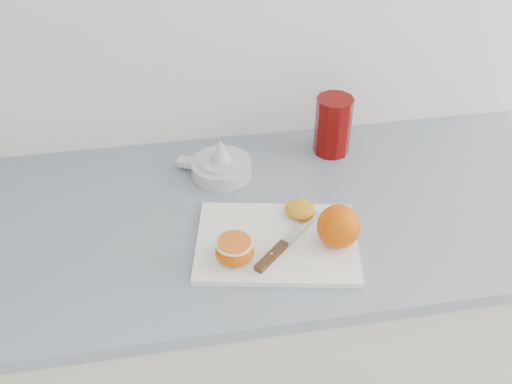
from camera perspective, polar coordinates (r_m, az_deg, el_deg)
counter at (r=1.58m, az=2.47°, el=-13.82°), size 2.48×0.64×0.89m
cutting_board at (r=1.16m, az=2.11°, el=-5.03°), size 0.36×0.29×0.01m
whole_orange at (r=1.14m, az=8.28°, el=-3.41°), size 0.09×0.09×0.09m
half_orange at (r=1.11m, az=-2.15°, el=-5.83°), size 0.08×0.08×0.05m
squeezed_shell at (r=1.21m, az=4.41°, el=-1.71°), size 0.06×0.06×0.03m
paring_knife at (r=1.13m, az=2.12°, el=-5.89°), size 0.16×0.16×0.01m
citrus_juicer at (r=1.34m, az=-3.55°, el=2.72°), size 0.18×0.14×0.10m
red_tumbler at (r=1.41m, az=7.69°, el=6.41°), size 0.09×0.09×0.15m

